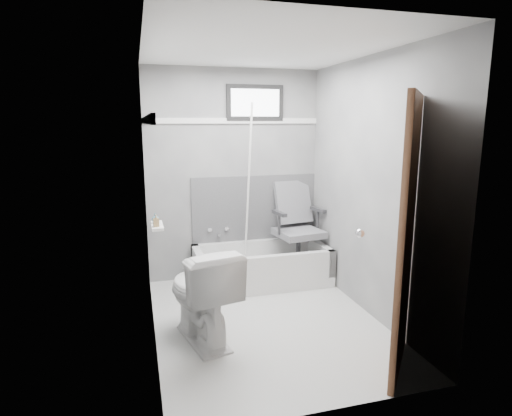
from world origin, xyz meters
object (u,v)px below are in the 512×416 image
object	(u,v)px
door	(467,247)
soap_bottle_a	(156,221)
bathtub	(262,265)
soap_bottle_b	(155,218)
toilet	(201,294)
office_chair	(299,226)

from	to	relation	value
door	soap_bottle_a	bearing A→B (deg)	142.09
bathtub	door	size ratio (longest dim) A/B	0.75
soap_bottle_b	bathtub	bearing A→B (deg)	26.17
toilet	soap_bottle_b	size ratio (longest dim) A/B	9.60
door	office_chair	bearing A→B (deg)	97.32
bathtub	toilet	bearing A→B (deg)	-127.59
bathtub	door	distance (m)	2.46
toilet	soap_bottle_a	world-z (taller)	soap_bottle_a
bathtub	office_chair	distance (m)	0.62
bathtub	office_chair	xyz separation A→B (m)	(0.46, 0.05, 0.41)
office_chair	toilet	size ratio (longest dim) A/B	1.22
office_chair	door	xyz separation A→B (m)	(0.29, -2.26, 0.38)
soap_bottle_a	soap_bottle_b	distance (m)	0.14
office_chair	soap_bottle_b	world-z (taller)	office_chair
soap_bottle_a	soap_bottle_b	bearing A→B (deg)	90.00
bathtub	door	world-z (taller)	door
toilet	soap_bottle_a	size ratio (longest dim) A/B	8.00
toilet	door	distance (m)	2.03
bathtub	office_chair	world-z (taller)	office_chair
door	soap_bottle_a	size ratio (longest dim) A/B	19.32
bathtub	soap_bottle_a	bearing A→B (deg)	-148.58
office_chair	soap_bottle_b	bearing A→B (deg)	-167.91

